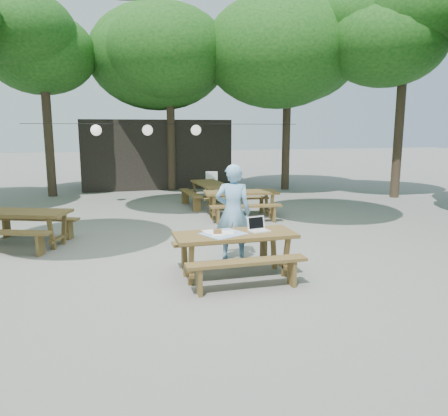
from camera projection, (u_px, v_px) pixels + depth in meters
name	position (u px, v px, depth m)	size (l,w,h in m)	color
ground	(189.00, 251.00, 8.90)	(80.00, 80.00, 0.00)	#62625D
pavilion	(155.00, 153.00, 18.75)	(6.00, 3.00, 2.80)	black
main_picnic_table	(235.00, 254.00, 7.29)	(2.00, 1.58, 0.75)	brown
picnic_table_nw	(21.00, 228.00, 9.21)	(2.34, 2.15, 0.75)	brown
picnic_table_ne	(241.00, 204.00, 12.07)	(2.07, 1.76, 0.75)	brown
picnic_table_far_e	(210.00, 194.00, 13.94)	(1.69, 2.04, 0.75)	brown
woman	(233.00, 212.00, 8.18)	(0.66, 0.44, 1.82)	#7FB8E8
plastic_chair	(211.00, 189.00, 15.98)	(0.56, 0.56, 0.90)	white
laptop	(258.00, 227.00, 7.38)	(0.37, 0.32, 0.24)	white
tabletop_clutter	(222.00, 233.00, 7.17)	(0.82, 0.77, 0.08)	#3A75C6
paper_lanterns	(148.00, 130.00, 14.12)	(9.00, 0.34, 0.38)	black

